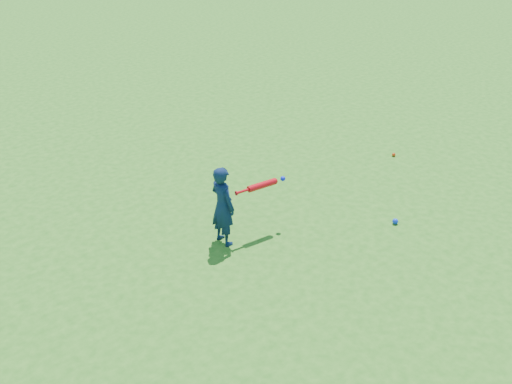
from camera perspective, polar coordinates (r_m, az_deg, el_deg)
ground at (r=7.33m, az=-2.23°, el=-5.37°), size 80.00×80.00×0.00m
child at (r=7.13m, az=-3.35°, el=-1.39°), size 0.27×0.40×1.07m
ground_ball_red at (r=9.95m, az=13.61°, el=3.65°), size 0.06×0.06×0.06m
ground_ball_blue at (r=7.97m, az=13.76°, el=-2.87°), size 0.08×0.08×0.08m
bat_swing at (r=7.30m, az=0.79°, el=0.74°), size 0.76×0.12×0.09m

